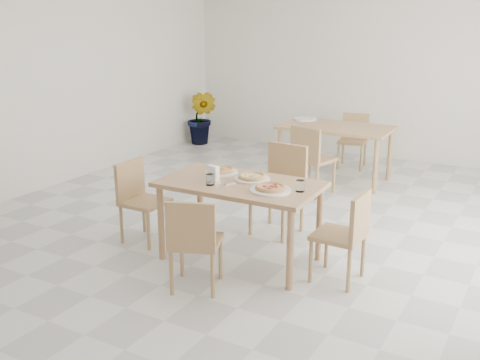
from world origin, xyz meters
The scene contains 21 objects.
main_table centered at (0.32, -0.96, 0.66)m, with size 1.45×0.85×0.75m.
chair_south centered at (0.30, -1.68, 0.46)m, with size 0.51×0.51×0.80m.
chair_north centered at (0.32, -0.12, 0.53)m, with size 0.49×0.49×0.91m.
chair_west centered at (-0.79, -1.04, 0.47)m, with size 0.40×0.40×0.81m.
chair_east centered at (1.31, -0.90, 0.46)m, with size 0.40×0.40×0.80m.
plate_margherita centered at (0.01, -0.79, 0.76)m, with size 0.31×0.31×0.02m, color white.
plate_mushroom centered at (0.37, -0.84, 0.76)m, with size 0.32×0.32×0.02m, color white.
plate_pepperoni centered at (0.67, -1.05, 0.76)m, with size 0.35×0.35×0.02m, color white.
pizza_margherita centered at (0.01, -0.79, 0.78)m, with size 0.31×0.31×0.03m.
pizza_mushroom centered at (0.37, -0.84, 0.78)m, with size 0.27×0.27×0.03m.
pizza_pepperoni centered at (0.67, -1.05, 0.78)m, with size 0.28×0.28×0.03m.
tumbler_a centered at (0.89, -0.94, 0.80)m, with size 0.07×0.07×0.10m, color white.
tumbler_b centered at (0.13, -1.16, 0.80)m, with size 0.07×0.07×0.10m, color white.
napkin_holder centered at (0.09, -1.05, 0.82)m, with size 0.14×0.10×0.14m.
fork_a centered at (0.27, -1.07, 0.75)m, with size 0.01×0.17×0.01m, color silver.
fork_b centered at (0.25, -1.10, 0.75)m, with size 0.01×0.17×0.01m, color silver.
second_table centered at (0.13, 1.92, 0.66)m, with size 1.48×0.86×0.75m.
chair_back_s centered at (0.10, 1.16, 0.51)m, with size 0.52×0.52×0.88m.
chair_back_n centered at (0.11, 2.74, 0.45)m, with size 0.44×0.44×0.78m.
plate_empty centered at (-0.41, 2.15, 0.76)m, with size 0.32×0.32×0.02m, color white.
potted_plant centered at (-2.65, 2.85, 0.47)m, with size 0.51×0.41×0.93m, color #1B5B22.
Camera 1 is at (2.72, -5.11, 2.20)m, focal length 42.00 mm.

